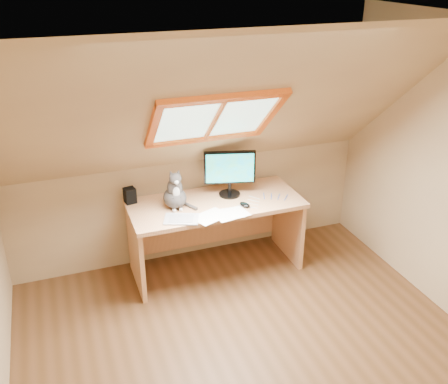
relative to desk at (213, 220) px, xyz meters
name	(u,v)px	position (x,y,z in m)	size (l,w,h in m)	color
ground	(262,370)	(-0.12, -1.45, -0.50)	(3.50, 3.50, 0.00)	brown
room_shell	(276,202)	(-0.12, -1.54, 0.93)	(3.52, 3.52, 2.41)	tan
desk	(213,220)	(0.00, 0.00, 0.00)	(1.59, 0.69, 0.72)	tan
monitor	(230,170)	(0.17, 0.01, 0.48)	(0.47, 0.20, 0.44)	black
cat	(175,193)	(-0.37, -0.05, 0.36)	(0.21, 0.26, 0.38)	#484240
desk_speaker	(130,195)	(-0.74, 0.18, 0.29)	(0.10, 0.10, 0.14)	black
graphics_tablet	(181,219)	(-0.39, -0.30, 0.23)	(0.29, 0.21, 0.01)	#B2B2B7
mouse	(245,205)	(0.22, -0.25, 0.24)	(0.06, 0.11, 0.04)	black
papers	(220,215)	(-0.05, -0.33, 0.22)	(0.35, 0.30, 0.01)	white
cables	(267,199)	(0.46, -0.19, 0.23)	(0.51, 0.26, 0.01)	silver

